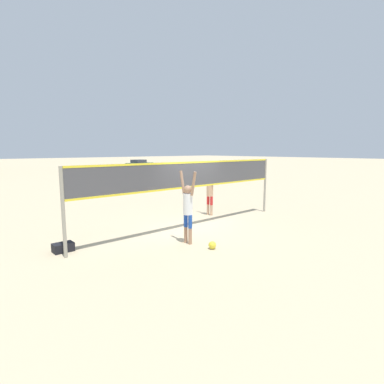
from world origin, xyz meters
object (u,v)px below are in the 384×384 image
Objects in this scene: player_blocker at (210,191)px; volleyball at (212,245)px; gear_bag at (63,247)px; player_spiker at (188,206)px; volleyball_net at (192,178)px; parked_car_near at (139,164)px.

volleyball is (-3.09, -3.17, -0.93)m from player_blocker.
gear_bag reaches higher than volleyball.
gear_bag is at bearing 60.34° from player_spiker.
volleyball_net is 1.85m from player_spiker.
volleyball is at bearing -38.71° from gear_bag.
gear_bag is at bearing -84.43° from player_blocker.
volleyball_net is 40.63× the size of volleyball.
parked_car_near is (22.12, 31.52, 0.46)m from gear_bag.
player_blocker is 9.17× the size of volleyball.
volleyball_net reaches higher than gear_bag.
parked_car_near reaches higher than gear_bag.
player_blocker reaches higher than parked_car_near.
parked_car_near is at bearing -29.88° from player_spiker.
volleyball_net is 1.94× the size of parked_car_near.
player_blocker is 0.44× the size of parked_car_near.
player_spiker is at bearing 101.66° from volleyball.
parked_car_near is (19.10, 33.24, -0.55)m from player_spiker.
gear_bag is at bearing -137.03° from parked_car_near.
player_blocker reaches higher than gear_bag.
player_spiker is at bearing -54.46° from player_blocker.
parked_car_near is (17.85, 32.03, -1.19)m from volleyball_net.
volleyball is at bearing -131.02° from parked_car_near.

